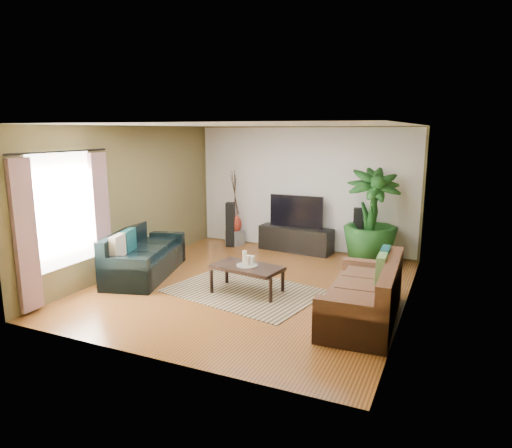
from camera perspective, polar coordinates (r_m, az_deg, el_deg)
The scene contains 28 objects.
floor at distance 7.86m, azimuth -0.60°, elevation -7.78°, with size 5.50×5.50×0.00m, color #955826.
ceiling at distance 7.41m, azimuth -0.65°, elevation 12.29°, with size 5.50×5.50×0.00m, color white.
wall_back at distance 10.06m, azimuth 5.96°, elevation 4.37°, with size 5.00×5.00×0.00m, color brown.
wall_front at distance 5.21m, azimuth -13.39°, elevation -2.78°, with size 5.00×5.00×0.00m, color brown.
wall_left at distance 8.85m, azimuth -15.51°, elevation 3.00°, with size 5.50×5.50×0.00m, color brown.
wall_right at distance 6.88m, azimuth 18.65°, elevation 0.41°, with size 5.50×5.50×0.00m, color brown.
backwall_panel at distance 10.05m, azimuth 5.94°, elevation 4.36°, with size 4.90×4.90×0.00m, color white.
window_pane at distance 7.68m, azimuth -22.99°, elevation 1.60°, with size 1.80×1.80×0.00m, color white.
curtain_near at distance 7.21m, azimuth -26.88°, elevation -1.37°, with size 0.08×0.35×2.20m, color gray.
curtain_far at distance 8.21m, azimuth -18.81°, elevation 0.73°, with size 0.08×0.35×2.20m, color gray.
curtain_rod at distance 7.55m, azimuth -23.27°, elevation 8.31°, with size 0.03×0.03×1.90m, color black.
sofa_left at distance 8.58m, azimuth -13.69°, elevation -3.49°, with size 2.05×0.88×0.85m, color black.
sofa_right at distance 6.60m, azimuth 13.16°, elevation -8.09°, with size 2.03×0.91×0.85m, color brown.
area_rug at distance 7.63m, azimuth -1.48°, elevation -8.36°, with size 2.37×1.68×0.01m, color #9D865C.
coffee_table at distance 7.50m, azimuth -1.10°, elevation -6.91°, with size 1.12×0.61×0.46m, color black.
candle_tray at distance 7.43m, azimuth -1.11°, elevation -5.18°, with size 0.35×0.35×0.02m, color gray.
candle_tall at distance 7.45m, azimuth -1.43°, elevation -4.19°, with size 0.07×0.07×0.22m, color beige.
candle_mid at distance 7.35m, azimuth -0.96°, elevation -4.60°, with size 0.07×0.07×0.17m, color silver.
candle_short at distance 7.43m, azimuth -0.42°, elevation -4.54°, with size 0.07×0.07×0.14m, color beige.
tv_stand at distance 10.04m, azimuth 5.00°, elevation -1.90°, with size 1.61×0.48×0.54m, color black.
television at distance 9.92m, azimuth 5.06°, elevation 1.58°, with size 1.18×0.06×0.70m, color black.
speaker_left at distance 10.39m, azimuth -3.22°, elevation -0.07°, with size 0.18×0.20×1.01m, color black.
speaker_right at distance 9.64m, azimuth 12.58°, elevation -1.14°, with size 0.19×0.21×1.05m, color black.
potted_plant at distance 9.22m, azimuth 14.21°, elevation 0.85°, with size 1.06×1.06×1.89m, color #164316.
plant_pot at distance 9.40m, azimuth 13.96°, elevation -4.00°, with size 0.35×0.35×0.27m, color black.
pedestal at distance 10.60m, azimuth -2.62°, elevation -1.71°, with size 0.33×0.33×0.33m, color #999996.
vase at distance 10.53m, azimuth -2.63°, elevation -0.03°, with size 0.30×0.30×0.43m, color #9B2D1C.
side_table at distance 9.21m, azimuth -12.43°, elevation -3.51°, with size 0.47×0.47×0.50m, color #955730.
Camera 1 is at (3.10, -6.73, 2.62)m, focal length 32.00 mm.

